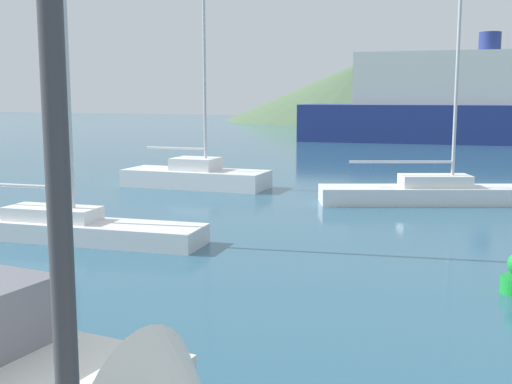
{
  "coord_description": "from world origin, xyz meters",
  "views": [
    {
      "loc": [
        7.61,
        -2.03,
        3.82
      ],
      "look_at": [
        0.3,
        14.0,
        1.2
      ],
      "focal_mm": 45.0,
      "sensor_mm": 36.0,
      "label": 1
    }
  ],
  "objects_px": {
    "sailboat_middle": "(53,224)",
    "streetlamp": "(51,17)",
    "sailboat_outer": "(196,175)",
    "ferry_distant": "(487,103)",
    "sailboat_inner": "(435,191)"
  },
  "relations": [
    {
      "from": "streetlamp",
      "to": "sailboat_outer",
      "type": "height_order",
      "value": "sailboat_outer"
    },
    {
      "from": "sailboat_middle",
      "to": "ferry_distant",
      "type": "height_order",
      "value": "sailboat_middle"
    },
    {
      "from": "sailboat_inner",
      "to": "sailboat_middle",
      "type": "relative_size",
      "value": 0.94
    },
    {
      "from": "streetlamp",
      "to": "ferry_distant",
      "type": "bearing_deg",
      "value": 92.86
    },
    {
      "from": "sailboat_outer",
      "to": "sailboat_inner",
      "type": "bearing_deg",
      "value": -4.97
    },
    {
      "from": "ferry_distant",
      "to": "streetlamp",
      "type": "bearing_deg",
      "value": -94.81
    },
    {
      "from": "sailboat_middle",
      "to": "sailboat_outer",
      "type": "bearing_deg",
      "value": 90.05
    },
    {
      "from": "streetlamp",
      "to": "sailboat_middle",
      "type": "bearing_deg",
      "value": 132.51
    },
    {
      "from": "streetlamp",
      "to": "sailboat_middle",
      "type": "xyz_separation_m",
      "value": [
        -9.97,
        10.87,
        -3.77
      ]
    },
    {
      "from": "sailboat_inner",
      "to": "sailboat_outer",
      "type": "xyz_separation_m",
      "value": [
        -9.96,
        0.07,
        0.07
      ]
    },
    {
      "from": "sailboat_outer",
      "to": "ferry_distant",
      "type": "height_order",
      "value": "sailboat_outer"
    },
    {
      "from": "streetlamp",
      "to": "sailboat_inner",
      "type": "xyz_separation_m",
      "value": [
        -1.49,
        21.16,
        -3.74
      ]
    },
    {
      "from": "sailboat_middle",
      "to": "streetlamp",
      "type": "bearing_deg",
      "value": -55.64
    },
    {
      "from": "sailboat_middle",
      "to": "sailboat_inner",
      "type": "bearing_deg",
      "value": 42.36
    },
    {
      "from": "streetlamp",
      "to": "sailboat_middle",
      "type": "distance_m",
      "value": 15.23
    }
  ]
}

